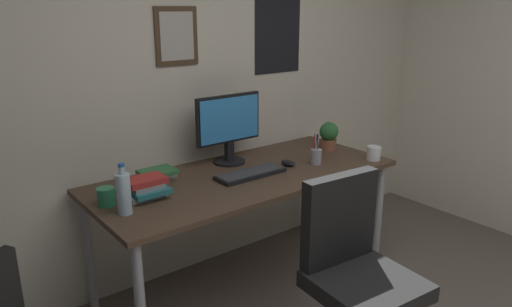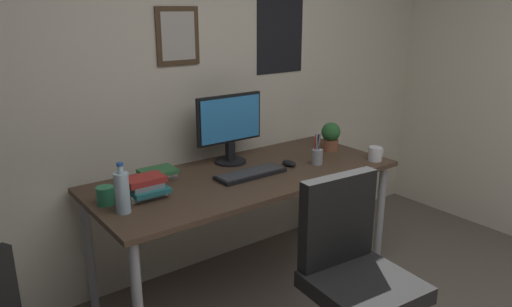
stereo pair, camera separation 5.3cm
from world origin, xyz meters
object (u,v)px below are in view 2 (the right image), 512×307
(monitor, at_px, (230,126))
(keyboard, at_px, (251,174))
(coffee_mug_near, at_px, (106,195))
(coffee_mug_far, at_px, (376,154))
(office_chair, at_px, (353,267))
(book_stack_right, at_px, (158,173))
(water_bottle, at_px, (122,192))
(pen_cup, at_px, (317,156))
(book_stack_left, at_px, (146,187))
(potted_plant, at_px, (331,135))
(computer_mouse, at_px, (289,163))

(monitor, distance_m, keyboard, 0.37)
(coffee_mug_near, bearing_deg, coffee_mug_far, -11.68)
(coffee_mug_near, bearing_deg, office_chair, -47.15)
(office_chair, relative_size, book_stack_right, 4.63)
(water_bottle, relative_size, coffee_mug_near, 2.02)
(monitor, height_order, pen_cup, monitor)
(coffee_mug_near, bearing_deg, book_stack_left, -9.52)
(keyboard, bearing_deg, pen_cup, -9.28)
(monitor, relative_size, book_stack_left, 2.25)
(water_bottle, xyz_separation_m, potted_plant, (1.55, 0.15, -0.00))
(keyboard, height_order, computer_mouse, computer_mouse)
(monitor, xyz_separation_m, pen_cup, (0.42, -0.36, -0.19))
(pen_cup, distance_m, book_stack_right, 0.99)
(coffee_mug_near, height_order, coffee_mug_far, coffee_mug_near)
(water_bottle, xyz_separation_m, pen_cup, (1.26, -0.02, -0.05))
(coffee_mug_near, height_order, pen_cup, pen_cup)
(keyboard, relative_size, book_stack_left, 2.10)
(keyboard, height_order, coffee_mug_far, coffee_mug_far)
(water_bottle, bearing_deg, keyboard, 4.10)
(book_stack_right, bearing_deg, potted_plant, -8.85)
(monitor, relative_size, coffee_mug_far, 3.60)
(computer_mouse, relative_size, water_bottle, 0.44)
(office_chair, xyz_separation_m, book_stack_right, (-0.46, 1.09, 0.26))
(potted_plant, height_order, book_stack_left, potted_plant)
(monitor, height_order, keyboard, monitor)
(monitor, bearing_deg, pen_cup, -40.67)
(book_stack_right, bearing_deg, coffee_mug_near, -153.37)
(coffee_mug_near, bearing_deg, book_stack_right, 26.63)
(monitor, bearing_deg, office_chair, -92.16)
(computer_mouse, distance_m, coffee_mug_near, 1.13)
(book_stack_right, bearing_deg, computer_mouse, -20.30)
(book_stack_right, bearing_deg, water_bottle, -135.47)
(office_chair, bearing_deg, computer_mouse, 70.03)
(computer_mouse, bearing_deg, coffee_mug_near, 175.38)
(coffee_mug_far, relative_size, pen_cup, 0.64)
(office_chair, bearing_deg, book_stack_left, 126.26)
(computer_mouse, relative_size, book_stack_right, 0.54)
(water_bottle, distance_m, pen_cup, 1.27)
(coffee_mug_far, bearing_deg, computer_mouse, 154.27)
(computer_mouse, xyz_separation_m, potted_plant, (0.45, 0.09, 0.09))
(potted_plant, xyz_separation_m, book_stack_right, (-1.21, 0.19, -0.07))
(office_chair, distance_m, book_stack_right, 1.21)
(keyboard, relative_size, water_bottle, 1.70)
(water_bottle, relative_size, book_stack_left, 1.23)
(computer_mouse, height_order, water_bottle, water_bottle)
(potted_plant, bearing_deg, coffee_mug_far, -79.07)
(coffee_mug_near, xyz_separation_m, potted_plant, (1.58, 0.00, 0.06))
(water_bottle, bearing_deg, coffee_mug_far, -6.67)
(computer_mouse, distance_m, potted_plant, 0.47)
(computer_mouse, xyz_separation_m, coffee_mug_far, (0.52, -0.25, 0.03))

